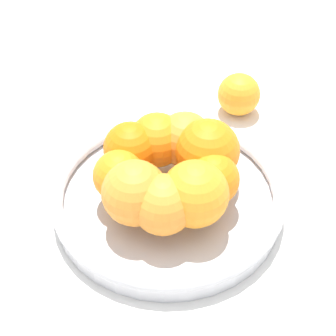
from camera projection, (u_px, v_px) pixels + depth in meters
ground_plane at (168, 208)px, 0.74m from camera, size 4.00×4.00×0.00m
fruit_bowl at (168, 198)px, 0.73m from camera, size 0.30×0.30×0.04m
orange_pile at (170, 169)px, 0.69m from camera, size 0.19×0.20×0.08m
stray_orange at (239, 94)px, 0.87m from camera, size 0.07×0.07×0.07m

